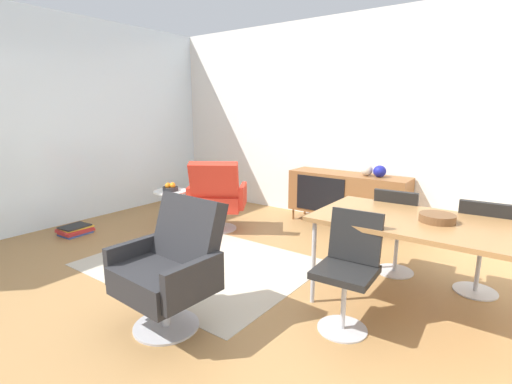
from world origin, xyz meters
TOP-DOWN VIEW (x-y plane):
  - ground_plane at (0.00, 0.00)m, footprint 8.32×8.32m
  - wall_back at (0.00, 2.60)m, footprint 6.80×0.12m
  - wall_window_left at (-3.20, 0.00)m, footprint 0.12×5.60m
  - sideboard at (0.02, 2.30)m, footprint 1.60×0.45m
  - vase_cobalt at (0.44, 2.30)m, footprint 0.16×0.16m
  - vase_sculptural_dark at (0.27, 2.30)m, footprint 0.15×0.15m
  - dining_table at (1.38, 0.54)m, footprint 1.60×0.90m
  - wooden_bowl_on_table at (1.47, 0.57)m, footprint 0.26×0.26m
  - dining_chair_back_right at (1.73, 1.10)m, footprint 0.42×0.45m
  - dining_chair_back_left at (1.03, 1.10)m, footprint 0.42×0.45m
  - dining_chair_front_left at (1.03, -0.02)m, footprint 0.42×0.45m
  - lounge_chair_red at (-1.25, 1.09)m, footprint 0.89×0.88m
  - armchair_black_shell at (-0.03, -0.75)m, footprint 0.74×0.68m
  - side_table_round at (-1.79, 0.78)m, footprint 0.44×0.44m
  - fruit_bowl at (-1.79, 0.78)m, footprint 0.20×0.20m
  - magazine_stack at (-2.62, -0.11)m, footprint 0.33×0.40m
  - area_rug at (-0.66, 0.16)m, footprint 2.20×1.70m

SIDE VIEW (x-z plane):
  - ground_plane at x=0.00m, z-range 0.00..0.00m
  - area_rug at x=-0.66m, z-range 0.00..0.01m
  - magazine_stack at x=-2.62m, z-range 0.00..0.11m
  - side_table_round at x=-1.79m, z-range 0.06..0.58m
  - sideboard at x=0.02m, z-range 0.08..0.80m
  - lounge_chair_red at x=-1.25m, z-range -0.01..0.94m
  - armchair_black_shell at x=-0.03m, z-range -0.01..0.94m
  - dining_chair_back_right at x=1.73m, z-range 0.04..0.90m
  - dining_chair_back_left at x=1.03m, z-range 0.04..0.90m
  - dining_chair_front_left at x=1.03m, z-range 0.04..0.90m
  - fruit_bowl at x=-1.79m, z-range 0.51..0.62m
  - dining_table at x=1.38m, z-range 0.33..1.07m
  - wooden_bowl_on_table at x=1.47m, z-range 0.74..0.80m
  - vase_cobalt at x=0.44m, z-range 0.72..0.87m
  - vase_sculptural_dark at x=0.27m, z-range 0.72..0.87m
  - wall_back at x=0.00m, z-range 0.00..2.80m
  - wall_window_left at x=-3.20m, z-range 0.00..2.80m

